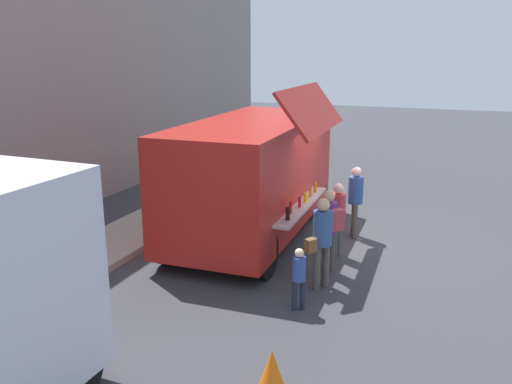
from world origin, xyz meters
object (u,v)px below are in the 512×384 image
Objects in this scene: customer_rear_waiting at (322,236)px; food_truck_main at (254,174)px; child_near_queue at (299,274)px; customer_front_ordering at (338,214)px; customer_mid_with_backpack at (329,224)px; trash_bin at (236,170)px; customer_extra_browsing at (355,196)px; traffic_cone_orange at (272,369)px.

food_truck_main is at bearing -12.80° from customer_rear_waiting.
child_near_queue is (-3.16, -2.07, -0.83)m from food_truck_main.
child_near_queue is at bearing 97.25° from customer_front_ordering.
customer_mid_with_backpack is at bearing 100.72° from customer_front_ordering.
customer_front_ordering is 0.96× the size of customer_mid_with_backpack.
customer_mid_with_backpack reaches higher than trash_bin.
child_near_queue is at bearing 73.49° from customer_extra_browsing.
traffic_cone_orange is 0.34× the size of customer_front_ordering.
traffic_cone_orange is 0.32× the size of customer_rear_waiting.
traffic_cone_orange is 4.79m from customer_front_ordering.
customer_extra_browsing is (1.37, -0.10, 0.04)m from customer_front_ordering.
trash_bin is (9.64, 4.70, 0.21)m from traffic_cone_orange.
customer_extra_browsing is (2.27, -0.06, -0.02)m from customer_mid_with_backpack.
customer_mid_with_backpack is 1.52× the size of child_near_queue.
customer_front_ordering is 0.90m from customer_mid_with_backpack.
customer_rear_waiting is at bearing 101.07° from customer_front_ordering.
food_truck_main reaches higher than traffic_cone_orange.
traffic_cone_orange is (-5.34, -2.38, -1.21)m from food_truck_main.
customer_front_ordering is at bearing 3.18° from traffic_cone_orange.
trash_bin is 0.58× the size of customer_extra_browsing.
customer_front_ordering is at bearing -34.58° from child_near_queue.
trash_bin is at bearing -3.06° from child_near_queue.
customer_front_ordering is 0.96× the size of customer_extra_browsing.
traffic_cone_orange is 2.23m from child_near_queue.
trash_bin is at bearing -23.00° from customer_rear_waiting.
food_truck_main is 10.58× the size of traffic_cone_orange.
customer_extra_browsing reaches higher than child_near_queue.
customer_rear_waiting reaches higher than traffic_cone_orange.
customer_extra_browsing is (-3.53, -4.54, 0.52)m from trash_bin.
customer_mid_with_backpack reaches higher than child_near_queue.
traffic_cone_orange is 10.73m from trash_bin.
food_truck_main is at bearing -151.67° from trash_bin.
food_truck_main is 3.64× the size of customer_front_ordering.
traffic_cone_orange is at bearing 135.64° from customer_mid_with_backpack.
customer_rear_waiting is (3.14, 0.19, 0.74)m from traffic_cone_orange.
trash_bin is at bearing -52.28° from customer_extra_browsing.
customer_rear_waiting is at bearing 135.47° from customer_mid_with_backpack.
trash_bin is at bearing 25.99° from traffic_cone_orange.
customer_mid_with_backpack is (-1.50, -2.15, -0.47)m from food_truck_main.
customer_extra_browsing is (2.97, -0.02, -0.01)m from customer_rear_waiting.
food_truck_main is 2.40m from customer_extra_browsing.
customer_mid_with_backpack is 0.70m from customer_rear_waiting.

